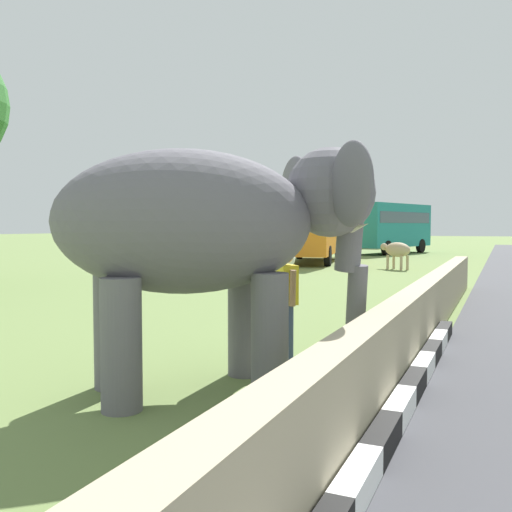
{
  "coord_description": "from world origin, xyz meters",
  "views": [
    {
      "loc": [
        -2.87,
        2.57,
        1.97
      ],
      "look_at": [
        3.42,
        5.38,
        1.6
      ],
      "focal_mm": 39.17,
      "sensor_mm": 36.0,
      "label": 1
    }
  ],
  "objects_px": {
    "person_handler": "(286,297)",
    "cow_near": "(280,261)",
    "bus_teal": "(390,224)",
    "bus_white": "(382,225)",
    "bus_orange": "(312,224)",
    "cow_mid": "(397,250)",
    "elephant": "(218,226)"
  },
  "relations": [
    {
      "from": "person_handler",
      "to": "cow_near",
      "type": "xyz_separation_m",
      "value": [
        8.6,
        3.5,
        -0.06
      ]
    },
    {
      "from": "person_handler",
      "to": "cow_near",
      "type": "bearing_deg",
      "value": 22.12
    },
    {
      "from": "bus_teal",
      "to": "bus_white",
      "type": "relative_size",
      "value": 1.02
    },
    {
      "from": "bus_orange",
      "to": "cow_mid",
      "type": "bearing_deg",
      "value": -122.73
    },
    {
      "from": "elephant",
      "to": "bus_orange",
      "type": "height_order",
      "value": "bus_orange"
    },
    {
      "from": "bus_teal",
      "to": "cow_near",
      "type": "height_order",
      "value": "bus_teal"
    },
    {
      "from": "bus_teal",
      "to": "elephant",
      "type": "bearing_deg",
      "value": -172.78
    },
    {
      "from": "cow_mid",
      "to": "elephant",
      "type": "bearing_deg",
      "value": -176.24
    },
    {
      "from": "elephant",
      "to": "cow_near",
      "type": "height_order",
      "value": "elephant"
    },
    {
      "from": "elephant",
      "to": "bus_orange",
      "type": "bearing_deg",
      "value": 15.58
    },
    {
      "from": "bus_orange",
      "to": "bus_white",
      "type": "distance_m",
      "value": 24.47
    },
    {
      "from": "cow_near",
      "to": "bus_teal",
      "type": "bearing_deg",
      "value": 2.49
    },
    {
      "from": "person_handler",
      "to": "bus_orange",
      "type": "distance_m",
      "value": 22.2
    },
    {
      "from": "cow_near",
      "to": "person_handler",
      "type": "bearing_deg",
      "value": -157.88
    },
    {
      "from": "elephant",
      "to": "cow_near",
      "type": "xyz_separation_m",
      "value": [
        10.33,
        3.29,
        -1.09
      ]
    },
    {
      "from": "bus_white",
      "to": "elephant",
      "type": "bearing_deg",
      "value": -170.99
    },
    {
      "from": "bus_orange",
      "to": "bus_white",
      "type": "xyz_separation_m",
      "value": [
        24.44,
        1.12,
        -0.0
      ]
    },
    {
      "from": "person_handler",
      "to": "bus_teal",
      "type": "relative_size",
      "value": 0.19
    },
    {
      "from": "bus_orange",
      "to": "elephant",
      "type": "bearing_deg",
      "value": -164.42
    },
    {
      "from": "person_handler",
      "to": "bus_white",
      "type": "bearing_deg",
      "value": 9.6
    },
    {
      "from": "person_handler",
      "to": "bus_orange",
      "type": "relative_size",
      "value": 0.18
    },
    {
      "from": "bus_teal",
      "to": "bus_orange",
      "type": "bearing_deg",
      "value": 169.54
    },
    {
      "from": "elephant",
      "to": "cow_near",
      "type": "bearing_deg",
      "value": 17.65
    },
    {
      "from": "bus_teal",
      "to": "cow_near",
      "type": "bearing_deg",
      "value": -177.51
    },
    {
      "from": "bus_teal",
      "to": "cow_near",
      "type": "distance_m",
      "value": 23.79
    },
    {
      "from": "cow_near",
      "to": "bus_orange",
      "type": "bearing_deg",
      "value": 13.84
    },
    {
      "from": "person_handler",
      "to": "bus_white",
      "type": "distance_m",
      "value": 46.27
    },
    {
      "from": "bus_teal",
      "to": "cow_mid",
      "type": "height_order",
      "value": "bus_teal"
    },
    {
      "from": "bus_white",
      "to": "cow_mid",
      "type": "distance_m",
      "value": 28.43
    },
    {
      "from": "person_handler",
      "to": "bus_orange",
      "type": "height_order",
      "value": "bus_orange"
    },
    {
      "from": "elephant",
      "to": "cow_near",
      "type": "relative_size",
      "value": 2.0
    },
    {
      "from": "bus_orange",
      "to": "bus_teal",
      "type": "distance_m",
      "value": 11.37
    }
  ]
}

